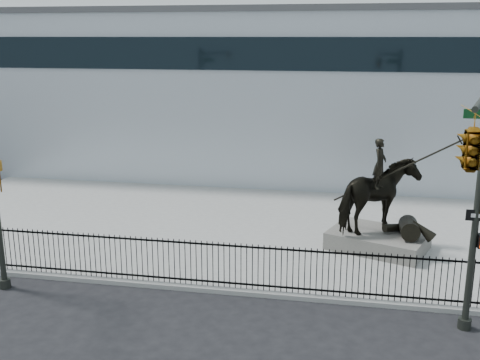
# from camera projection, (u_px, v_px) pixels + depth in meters

# --- Properties ---
(ground) EXTENTS (120.00, 120.00, 0.00)m
(ground) POSITION_uv_depth(u_px,v_px,m) (216.00, 310.00, 16.58)
(ground) COLOR black
(ground) RESTS_ON ground
(plaza) EXTENTS (30.00, 12.00, 0.15)m
(plaza) POSITION_uv_depth(u_px,v_px,m) (254.00, 229.00, 23.23)
(plaza) COLOR gray
(plaza) RESTS_ON ground
(building) EXTENTS (44.00, 14.00, 9.00)m
(building) POSITION_uv_depth(u_px,v_px,m) (289.00, 92.00, 34.49)
(building) COLOR silver
(building) RESTS_ON ground
(picket_fence) EXTENTS (22.10, 0.10, 1.50)m
(picket_fence) POSITION_uv_depth(u_px,v_px,m) (225.00, 265.00, 17.55)
(picket_fence) COLOR black
(picket_fence) RESTS_ON plaza
(statue_plinth) EXTENTS (4.00, 3.39, 0.64)m
(statue_plinth) POSITION_uv_depth(u_px,v_px,m) (378.00, 240.00, 20.89)
(statue_plinth) COLOR #585550
(statue_plinth) RESTS_ON plaza
(equestrian_statue) EXTENTS (4.10, 3.33, 3.69)m
(equestrian_statue) POSITION_uv_depth(u_px,v_px,m) (382.00, 198.00, 20.44)
(equestrian_statue) COLOR black
(equestrian_statue) RESTS_ON statue_plinth
(traffic_signal_right) EXTENTS (2.17, 6.86, 7.00)m
(traffic_signal_right) POSITION_uv_depth(u_px,v_px,m) (480.00, 177.00, 12.31)
(traffic_signal_right) COLOR #252823
(traffic_signal_right) RESTS_ON ground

